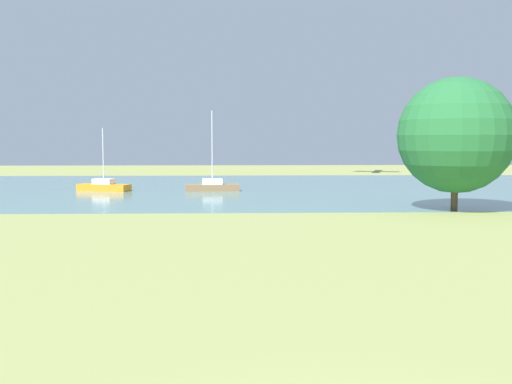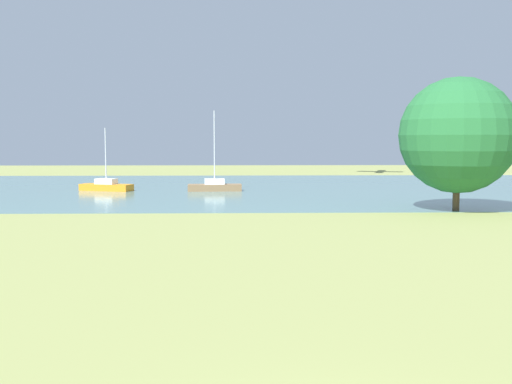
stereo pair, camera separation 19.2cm
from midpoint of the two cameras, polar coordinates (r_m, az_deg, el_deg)
ground_plane at (r=29.87m, az=1.49°, el=-3.88°), size 160.00×160.00×0.00m
water_surface at (r=57.67m, az=-0.19°, el=0.40°), size 140.00×40.00×0.02m
sailboat_orange at (r=55.88m, az=-14.36°, el=0.55°), size 5.03×2.98×5.66m
sailboat_brown at (r=54.12m, az=-4.27°, el=0.57°), size 4.89×1.81×7.19m
tree_mid_shore at (r=40.94m, az=18.36°, el=5.14°), size 7.50×7.50×8.65m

